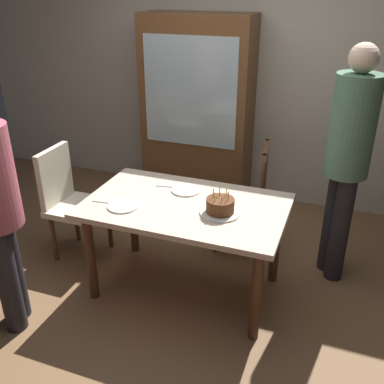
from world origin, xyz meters
TOP-DOWN VIEW (x-y plane):
  - ground at (0.00, 0.00)m, footprint 6.40×6.40m
  - back_wall at (0.00, 1.85)m, footprint 6.40×0.10m
  - dining_table at (0.00, 0.00)m, footprint 1.43×0.87m
  - birthday_cake at (0.27, -0.05)m, footprint 0.28×0.28m
  - plate_near_celebrant at (-0.39, -0.20)m, footprint 0.22×0.22m
  - plate_far_side at (-0.07, 0.20)m, footprint 0.22×0.22m
  - fork_near_celebrant at (-0.55, -0.19)m, footprint 0.18×0.03m
  - fork_far_side at (-0.23, 0.21)m, footprint 0.18×0.04m
  - chair_spindle_back at (0.23, 0.76)m, footprint 0.50×0.50m
  - chair_upholstered at (-1.10, 0.14)m, footprint 0.45×0.44m
  - person_guest at (1.03, 0.60)m, footprint 0.32×0.32m
  - china_cabinet at (-0.47, 1.56)m, footprint 1.10×0.45m

SIDE VIEW (x-z plane):
  - ground at x=0.00m, z-range 0.00..0.00m
  - chair_spindle_back at x=0.23m, z-range -0.02..0.93m
  - chair_upholstered at x=-1.10m, z-range 0.06..1.01m
  - dining_table at x=0.00m, z-range 0.27..1.01m
  - fork_near_celebrant at x=-0.55m, z-range 0.74..0.75m
  - fork_far_side at x=-0.23m, z-range 0.74..0.75m
  - plate_near_celebrant at x=-0.39m, z-range 0.74..0.75m
  - plate_far_side at x=-0.07m, z-range 0.74..0.75m
  - birthday_cake at x=0.27m, z-range 0.70..0.88m
  - china_cabinet at x=-0.47m, z-range 0.00..1.90m
  - person_guest at x=1.03m, z-range 0.13..1.94m
  - back_wall at x=0.00m, z-range 0.00..2.60m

